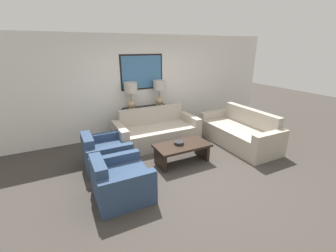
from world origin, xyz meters
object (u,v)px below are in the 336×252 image
object	(u,v)px
coffee_table	(182,149)
table_lamp_left	(131,92)
decorative_bowl	(179,143)
armchair_near_camera	(120,182)
table_lamp_right	(159,89)
armchair_near_back_wall	(106,154)
couch_by_back_wall	(156,132)
couch_by_side	(239,133)
console_table	(147,121)

from	to	relation	value
coffee_table	table_lamp_left	bearing A→B (deg)	104.56
decorative_bowl	armchair_near_camera	bearing A→B (deg)	-157.34
table_lamp_right	armchair_near_back_wall	bearing A→B (deg)	-144.81
couch_by_back_wall	armchair_near_camera	bearing A→B (deg)	-129.34
couch_by_back_wall	decorative_bowl	distance (m)	1.13
armchair_near_camera	table_lamp_right	bearing A→B (deg)	52.86
decorative_bowl	armchair_near_back_wall	xyz separation A→B (m)	(-1.43, 0.52, -0.17)
table_lamp_right	couch_by_side	world-z (taller)	table_lamp_right
table_lamp_left	coffee_table	distance (m)	2.12
couch_by_side	decorative_bowl	world-z (taller)	couch_by_side
coffee_table	console_table	bearing A→B (deg)	92.36
couch_by_back_wall	armchair_near_camera	size ratio (longest dim) A/B	2.27
couch_by_side	coffee_table	size ratio (longest dim) A/B	1.78
couch_by_side	armchair_near_back_wall	world-z (taller)	couch_by_side
couch_by_back_wall	armchair_near_back_wall	distance (m)	1.54
console_table	coffee_table	size ratio (longest dim) A/B	1.06
table_lamp_right	table_lamp_left	bearing A→B (deg)	180.00
armchair_near_back_wall	armchair_near_camera	distance (m)	1.11
armchair_near_back_wall	armchair_near_camera	bearing A→B (deg)	-90.00
table_lamp_left	couch_by_side	world-z (taller)	table_lamp_left
decorative_bowl	table_lamp_right	bearing A→B (deg)	77.97
table_lamp_right	coffee_table	xyz separation A→B (m)	(-0.32, -1.83, -0.95)
coffee_table	table_lamp_right	bearing A→B (deg)	79.95
console_table	decorative_bowl	bearing A→B (deg)	-89.42
decorative_bowl	armchair_near_camera	world-z (taller)	armchair_near_camera
couch_by_back_wall	armchair_near_camera	xyz separation A→B (m)	(-1.41, -1.72, -0.02)
couch_by_back_wall	armchair_near_back_wall	world-z (taller)	couch_by_back_wall
decorative_bowl	console_table	bearing A→B (deg)	90.58
console_table	armchair_near_camera	bearing A→B (deg)	-120.54
console_table	table_lamp_left	bearing A→B (deg)	180.00
couch_by_side	table_lamp_left	bearing A→B (deg)	143.69
armchair_near_back_wall	couch_by_side	bearing A→B (deg)	-6.56
table_lamp_right	coffee_table	bearing A→B (deg)	-100.05
decorative_bowl	armchair_near_back_wall	distance (m)	1.53
couch_by_back_wall	couch_by_side	xyz separation A→B (m)	(1.85, -0.98, 0.00)
table_lamp_left	armchair_near_back_wall	xyz separation A→B (m)	(-1.01, -1.28, -0.98)
couch_by_back_wall	coffee_table	distance (m)	1.17
table_lamp_right	armchair_near_back_wall	xyz separation A→B (m)	(-1.81, -1.28, -0.98)
coffee_table	armchair_near_back_wall	world-z (taller)	armchair_near_back_wall
console_table	couch_by_back_wall	bearing A→B (deg)	-90.00
table_lamp_right	couch_by_back_wall	distance (m)	1.23
table_lamp_right	decorative_bowl	distance (m)	2.00
console_table	table_lamp_right	size ratio (longest dim) A/B	1.75
couch_by_side	armchair_near_camera	xyz separation A→B (m)	(-3.26, -0.74, -0.02)
table_lamp_left	coffee_table	size ratio (longest dim) A/B	0.61
armchair_near_back_wall	armchair_near_camera	size ratio (longest dim) A/B	1.00
armchair_near_camera	console_table	bearing A→B (deg)	59.46
console_table	couch_by_back_wall	size ratio (longest dim) A/B	0.59
coffee_table	armchair_near_back_wall	size ratio (longest dim) A/B	1.27
decorative_bowl	table_lamp_left	bearing A→B (deg)	103.14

